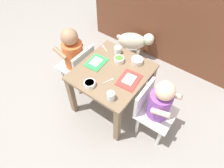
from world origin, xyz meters
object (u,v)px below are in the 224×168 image
Objects in this scene: dining_table at (112,78)px; spoon_by_right_tray at (109,81)px; seated_child_right at (158,103)px; water_cup_left at (118,51)px; seated_child_left at (74,54)px; veggie_bowl_near at (137,61)px; dog at (135,41)px; cereal_bowl_right_side at (119,59)px; spoon_by_left_tray at (104,48)px; food_tray_left at (96,62)px; water_cup_right at (111,96)px; food_tray_right at (129,80)px; cereal_bowl_left_side at (90,84)px.

spoon_by_right_tray is (0.04, -0.10, 0.08)m from dining_table.
seated_child_right is 0.57m from water_cup_left.
veggie_bowl_near is (0.54, 0.19, 0.07)m from seated_child_left.
cereal_bowl_right_side is (0.18, -0.57, 0.26)m from dog.
veggie_bowl_near is 0.34m from spoon_by_left_tray.
dining_table is 6.91× the size of cereal_bowl_right_side.
spoon_by_left_tray is (-0.34, -0.01, -0.02)m from veggie_bowl_near.
dog is 4.10× the size of veggie_bowl_near.
dining_table is 0.93× the size of seated_child_right.
seated_child_right is at bearing 12.42° from spoon_by_right_tray.
seated_child_right is 3.47× the size of food_tray_left.
seated_child_left is 1.05× the size of seated_child_right.
veggie_bowl_near reaches higher than spoon_by_right_tray.
spoon_by_right_tray is at bearing -46.52° from spoon_by_left_tray.
water_cup_right is at bearing -55.30° from dining_table.
seated_child_left is 6.77× the size of veggie_bowl_near.
food_tray_left is 2.62× the size of water_cup_right.
food_tray_right reaches higher than spoon_by_left_tray.
spoon_by_right_tray is at bearing 131.09° from water_cup_right.
seated_child_left is 0.28m from food_tray_left.
cereal_bowl_right_side is at bearing -149.20° from veggie_bowl_near.
dining_table is 6.15× the size of spoon_by_left_tray.
seated_child_left reaches higher than water_cup_right.
food_tray_left reaches higher than dog.
seated_child_right is 0.97m from dog.
food_tray_right is at bearing -25.65° from spoon_by_left_tray.
spoon_by_right_tray is at bearing -72.73° from dog.
seated_child_right is 0.48m from cereal_bowl_right_side.
food_tray_right is 2.35× the size of cereal_bowl_left_side.
food_tray_left is 0.34m from veggie_bowl_near.
seated_child_right reaches higher than cereal_bowl_left_side.
water_cup_right is 0.57m from spoon_by_left_tray.
water_cup_left is at bearing 119.89° from water_cup_right.
cereal_bowl_right_side is 0.89× the size of spoon_by_left_tray.
cereal_bowl_right_side is (-0.18, 0.12, 0.02)m from food_tray_right.
water_cup_right is 0.43m from veggie_bowl_near.
seated_child_left is at bearing 179.30° from food_tray_right.
food_tray_left is (0.27, -0.01, 0.06)m from seated_child_left.
spoon_by_right_tray is (-0.39, -0.09, 0.07)m from seated_child_right.
seated_child_left is 0.64m from water_cup_right.
veggie_bowl_near is (0.31, -0.50, 0.26)m from dog.
food_tray_right is 2.98× the size of water_cup_right.
veggie_bowl_near is at bearing 105.51° from food_tray_right.
water_cup_left is 0.66× the size of spoon_by_left_tray.
dog is 0.82m from food_tray_right.
veggie_bowl_near reaches higher than dining_table.
seated_child_right is 0.40m from veggie_bowl_near.
dining_table is 0.31m from spoon_by_left_tray.
seated_child_left is 0.40m from water_cup_left.
water_cup_left is at bearing 6.34° from spoon_by_left_tray.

